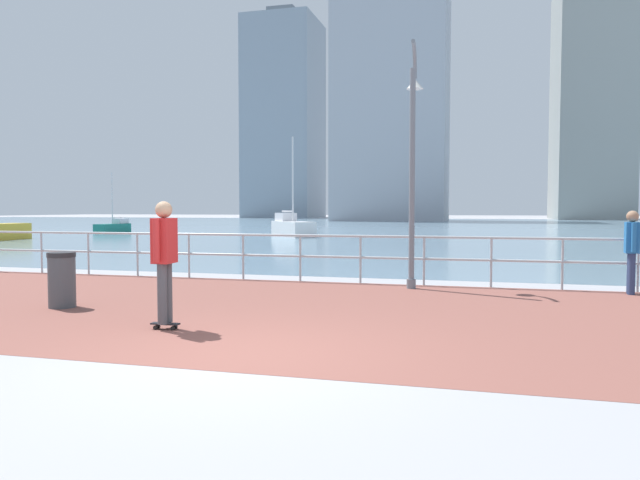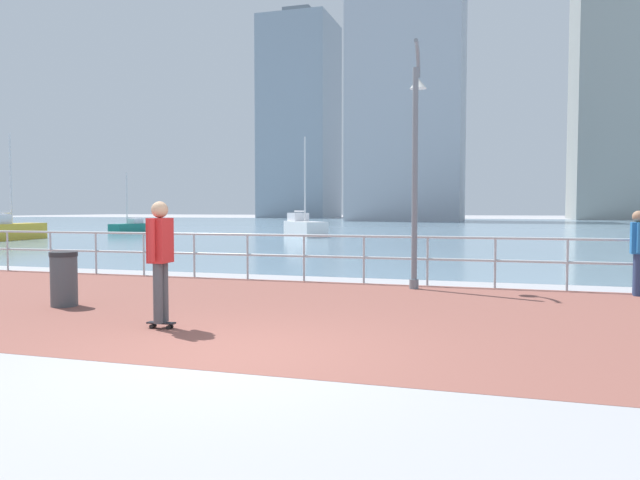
% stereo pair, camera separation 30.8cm
% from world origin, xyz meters
% --- Properties ---
extents(ground, '(220.00, 220.00, 0.00)m').
position_xyz_m(ground, '(0.00, 40.00, 0.00)').
color(ground, '#9E9EA3').
extents(brick_paving, '(28.00, 7.52, 0.01)m').
position_xyz_m(brick_paving, '(0.00, 3.08, 0.00)').
color(brick_paving, brown).
rests_on(brick_paving, ground).
extents(harbor_water, '(180.00, 88.00, 0.00)m').
position_xyz_m(harbor_water, '(0.00, 51.84, 0.00)').
color(harbor_water, '#6B899E').
rests_on(harbor_water, ground).
extents(waterfront_railing, '(25.25, 0.06, 1.08)m').
position_xyz_m(waterfront_railing, '(-0.00, 6.84, 0.74)').
color(waterfront_railing, '#B2BCC1').
rests_on(waterfront_railing, ground).
extents(lamppost, '(0.36, 0.82, 5.12)m').
position_xyz_m(lamppost, '(1.19, 6.41, 2.83)').
color(lamppost, slate).
rests_on(lamppost, ground).
extents(skateboarder, '(0.41, 0.55, 1.76)m').
position_xyz_m(skateboarder, '(-1.59, 1.09, 1.06)').
color(skateboarder, black).
rests_on(skateboarder, ground).
extents(bystander, '(0.27, 0.56, 1.62)m').
position_xyz_m(bystander, '(5.40, 6.49, 0.95)').
color(bystander, navy).
rests_on(bystander, ground).
extents(trash_bin, '(0.46, 0.46, 0.93)m').
position_xyz_m(trash_bin, '(-4.20, 2.30, 0.47)').
color(trash_bin, '#474C51').
rests_on(trash_bin, ground).
extents(sailboat_gray, '(3.63, 4.13, 5.93)m').
position_xyz_m(sailboat_gray, '(-8.36, 27.96, 0.57)').
color(sailboat_gray, white).
rests_on(sailboat_gray, ground).
extents(sailboat_teal, '(1.02, 2.98, 4.14)m').
position_xyz_m(sailboat_teal, '(-21.73, 29.70, 0.39)').
color(sailboat_teal, '#197266').
rests_on(sailboat_teal, ground).
extents(sailboat_red, '(1.54, 4.13, 5.69)m').
position_xyz_m(sailboat_red, '(-22.08, 19.61, 0.54)').
color(sailboat_red, gold).
rests_on(sailboat_red, ground).
extents(tower_slate, '(15.07, 12.53, 36.58)m').
position_xyz_m(tower_slate, '(-9.58, 77.40, 17.46)').
color(tower_slate, '#A3A8B2').
rests_on(tower_slate, ground).
extents(tower_beige, '(10.93, 15.72, 39.22)m').
position_xyz_m(tower_beige, '(19.18, 98.11, 18.78)').
color(tower_beige, '#939993').
rests_on(tower_beige, ground).
extents(tower_concrete, '(12.88, 13.28, 38.86)m').
position_xyz_m(tower_concrete, '(-33.69, 102.38, 18.60)').
color(tower_concrete, '#8493A3').
rests_on(tower_concrete, ground).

